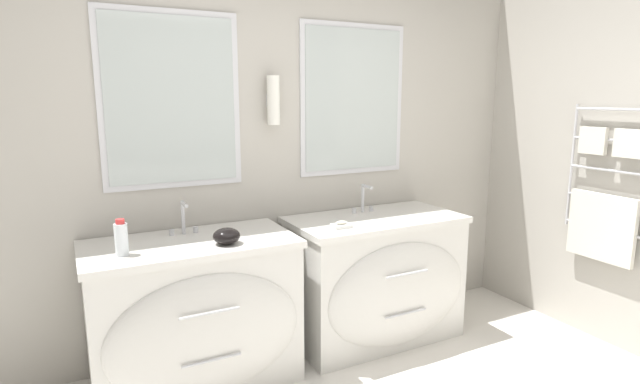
{
  "coord_description": "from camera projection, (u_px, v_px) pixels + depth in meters",
  "views": [
    {
      "loc": [
        -1.23,
        -1.35,
        1.66
      ],
      "look_at": [
        0.09,
        1.2,
        1.11
      ],
      "focal_mm": 28.0,
      "sensor_mm": 36.0,
      "label": 1
    }
  ],
  "objects": [
    {
      "name": "toiletry_bottle",
      "position": [
        121.0,
        239.0,
        2.54
      ],
      "size": [
        0.07,
        0.07,
        0.19
      ],
      "color": "silver",
      "rests_on": "vanity_left"
    },
    {
      "name": "vanity_left",
      "position": [
        196.0,
        314.0,
        2.85
      ],
      "size": [
        1.17,
        0.68,
        0.86
      ],
      "color": "silver",
      "rests_on": "ground_plane"
    },
    {
      "name": "faucet_right",
      "position": [
        364.0,
        199.0,
        3.48
      ],
      "size": [
        0.17,
        0.13,
        0.2
      ],
      "color": "silver",
      "rests_on": "vanity_right"
    },
    {
      "name": "wall_right",
      "position": [
        600.0,
        152.0,
        3.37
      ],
      "size": [
        0.13,
        3.56,
        2.6
      ],
      "color": "#B2ADA3",
      "rests_on": "ground_plane"
    },
    {
      "name": "amenity_bowl",
      "position": [
        227.0,
        236.0,
        2.74
      ],
      "size": [
        0.15,
        0.15,
        0.09
      ],
      "color": "black",
      "rests_on": "vanity_left"
    },
    {
      "name": "soap_dish",
      "position": [
        341.0,
        225.0,
        3.09
      ],
      "size": [
        0.12,
        0.08,
        0.04
      ],
      "color": "white",
      "rests_on": "vanity_right"
    },
    {
      "name": "wall_back",
      "position": [
        270.0,
        150.0,
        3.31
      ],
      "size": [
        5.56,
        0.16,
        2.6
      ],
      "color": "#B2ADA3",
      "rests_on": "ground_plane"
    },
    {
      "name": "faucet_left",
      "position": [
        184.0,
        218.0,
        2.92
      ],
      "size": [
        0.17,
        0.13,
        0.2
      ],
      "color": "silver",
      "rests_on": "vanity_left"
    },
    {
      "name": "vanity_right",
      "position": [
        377.0,
        279.0,
        3.42
      ],
      "size": [
        1.17,
        0.68,
        0.86
      ],
      "color": "silver",
      "rests_on": "ground_plane"
    }
  ]
}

